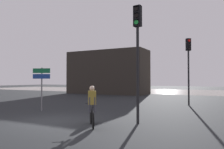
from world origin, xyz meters
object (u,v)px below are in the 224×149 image
(traffic_light_near_right, at_px, (138,42))
(cyclist, at_px, (92,106))
(traffic_light_far_right, at_px, (188,59))
(direction_sign_post, at_px, (42,81))
(distant_building, at_px, (107,72))

(traffic_light_near_right, relative_size, cyclist, 3.11)
(traffic_light_far_right, distance_m, traffic_light_near_right, 8.02)
(direction_sign_post, relative_size, cyclist, 1.60)
(traffic_light_near_right, height_order, direction_sign_post, traffic_light_near_right)
(direction_sign_post, bearing_deg, traffic_light_near_right, 152.79)
(traffic_light_near_right, bearing_deg, distant_building, -54.25)
(distant_building, distance_m, traffic_light_near_right, 20.39)
(traffic_light_near_right, relative_size, direction_sign_post, 1.94)
(distant_building, relative_size, direction_sign_post, 4.17)
(traffic_light_far_right, xyz_separation_m, direction_sign_post, (-7.45, -7.03, -1.58))
(cyclist, bearing_deg, direction_sign_post, 117.41)
(distant_building, height_order, traffic_light_far_right, distant_building)
(distant_building, relative_size, traffic_light_far_right, 2.21)
(traffic_light_near_right, height_order, cyclist, traffic_light_near_right)
(distant_building, bearing_deg, direction_sign_post, -74.83)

